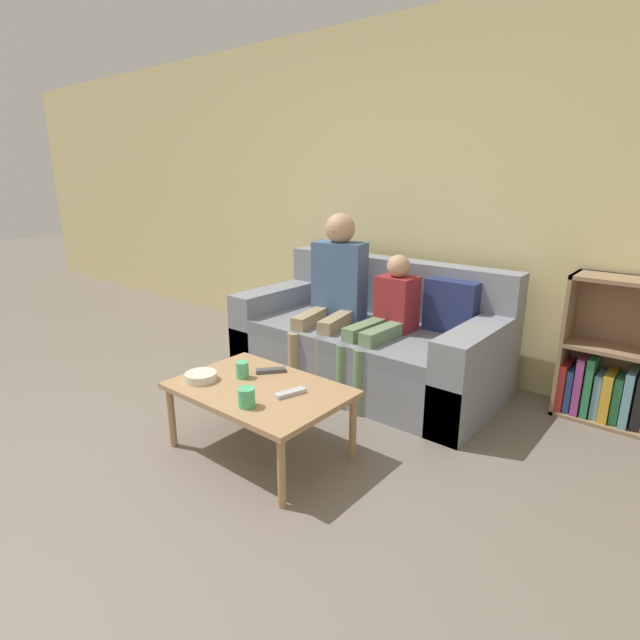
{
  "coord_description": "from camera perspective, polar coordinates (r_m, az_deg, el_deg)",
  "views": [
    {
      "loc": [
        2.01,
        -0.96,
        1.5
      ],
      "look_at": [
        0.13,
        1.32,
        0.62
      ],
      "focal_mm": 28.0,
      "sensor_mm": 36.0,
      "label": 1
    }
  ],
  "objects": [
    {
      "name": "tv_remote_1",
      "position": [
        2.9,
        -5.65,
        -5.76
      ],
      "size": [
        0.14,
        0.16,
        0.02
      ],
      "rotation": [
        0.0,
        0.0,
        -0.69
      ],
      "color": "#47474C",
      "rests_on": "coffee_table"
    },
    {
      "name": "person_child",
      "position": [
        3.39,
        7.38,
        0.16
      ],
      "size": [
        0.27,
        0.65,
        0.96
      ],
      "rotation": [
        0.0,
        0.0,
        -0.04
      ],
      "color": "#66845B",
      "rests_on": "ground_plane"
    },
    {
      "name": "ground_plane",
      "position": [
        2.68,
        -21.72,
        -18.73
      ],
      "size": [
        22.0,
        22.0,
        0.0
      ],
      "primitive_type": "plane",
      "color": "#70665B"
    },
    {
      "name": "tv_remote_0",
      "position": [
        2.61,
        -3.4,
        -8.32
      ],
      "size": [
        0.1,
        0.18,
        0.02
      ],
      "rotation": [
        0.0,
        0.0,
        -0.29
      ],
      "color": "#B7B7BC",
      "rests_on": "coffee_table"
    },
    {
      "name": "person_adult",
      "position": [
        3.66,
        1.7,
        4.01
      ],
      "size": [
        0.46,
        0.69,
        1.22
      ],
      "rotation": [
        0.0,
        0.0,
        0.2
      ],
      "color": "#9E8966",
      "rests_on": "ground_plane"
    },
    {
      "name": "coffee_table",
      "position": [
        2.74,
        -6.94,
        -8.31
      ],
      "size": [
        0.93,
        0.64,
        0.39
      ],
      "color": "#A87F56",
      "rests_on": "ground_plane"
    },
    {
      "name": "snack_bowl",
      "position": [
        2.85,
        -13.45,
        -6.31
      ],
      "size": [
        0.18,
        0.18,
        0.05
      ],
      "color": "beige",
      "rests_on": "coffee_table"
    },
    {
      "name": "cup_near",
      "position": [
        2.84,
        -8.87,
        -5.64
      ],
      "size": [
        0.07,
        0.07,
        0.09
      ],
      "color": "#4CB77A",
      "rests_on": "coffee_table"
    },
    {
      "name": "couch",
      "position": [
        3.69,
        5.63,
        -2.65
      ],
      "size": [
        1.92,
        0.94,
        0.87
      ],
      "color": "gray",
      "rests_on": "ground_plane"
    },
    {
      "name": "wall_back",
      "position": [
        4.03,
        9.84,
        13.5
      ],
      "size": [
        12.0,
        0.06,
        2.6
      ],
      "color": "beige",
      "rests_on": "ground_plane"
    },
    {
      "name": "cup_far",
      "position": [
        2.5,
        -8.4,
        -8.74
      ],
      "size": [
        0.09,
        0.09,
        0.1
      ],
      "color": "#4CB77A",
      "rests_on": "coffee_table"
    },
    {
      "name": "bookshelf",
      "position": [
        3.55,
        30.49,
        -4.89
      ],
      "size": [
        0.6,
        0.28,
        0.91
      ],
      "color": "#8E7051",
      "rests_on": "ground_plane"
    }
  ]
}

